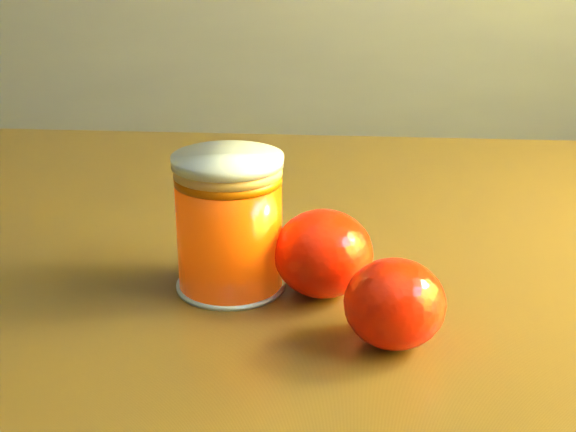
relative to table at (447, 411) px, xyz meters
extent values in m
cube|color=brown|center=(0.00, 0.00, 0.08)|extent=(1.19, 0.94, 0.04)
cylinder|color=#FF4705|center=(-0.15, 0.01, 0.14)|extent=(0.07, 0.07, 0.08)
cylinder|color=#E5A95D|center=(-0.15, 0.01, 0.18)|extent=(0.07, 0.07, 0.01)
cylinder|color=silver|center=(-0.15, 0.01, 0.19)|extent=(0.07, 0.07, 0.00)
ellipsoid|color=#FF1E05|center=(-0.09, 0.00, 0.13)|extent=(0.08, 0.08, 0.06)
ellipsoid|color=#FF1E05|center=(-0.06, -0.07, 0.13)|extent=(0.07, 0.07, 0.05)
camera|label=1|loc=(-0.17, -0.47, 0.34)|focal=50.00mm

